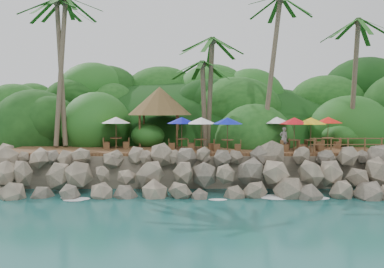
{
  "coord_description": "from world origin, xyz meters",
  "views": [
    {
      "loc": [
        -0.07,
        -23.66,
        5.17
      ],
      "look_at": [
        0.0,
        6.0,
        3.4
      ],
      "focal_mm": 39.47,
      "sensor_mm": 36.0,
      "label": 1
    }
  ],
  "objects": [
    {
      "name": "jungle_hill",
      "position": [
        0.0,
        23.5,
        0.0
      ],
      "size": [
        44.8,
        28.0,
        15.4
      ],
      "primitive_type": "ellipsoid",
      "color": "#143811",
      "rests_on": "ground"
    },
    {
      "name": "ground",
      "position": [
        0.0,
        0.0,
        0.0
      ],
      "size": [
        140.0,
        140.0,
        0.0
      ],
      "primitive_type": "plane",
      "color": "#19514F",
      "rests_on": "ground"
    },
    {
      "name": "terrace",
      "position": [
        0.0,
        6.0,
        2.2
      ],
      "size": [
        26.0,
        5.0,
        0.2
      ],
      "primitive_type": "cube",
      "color": "brown",
      "rests_on": "land_base"
    },
    {
      "name": "seawall",
      "position": [
        0.0,
        2.0,
        1.15
      ],
      "size": [
        29.0,
        4.0,
        2.3
      ],
      "primitive_type": null,
      "color": "gray",
      "rests_on": "ground"
    },
    {
      "name": "land_base",
      "position": [
        0.0,
        16.0,
        1.05
      ],
      "size": [
        32.0,
        25.2,
        2.1
      ],
      "primitive_type": "cube",
      "color": "gray",
      "rests_on": "ground"
    },
    {
      "name": "jungle_foliage",
      "position": [
        0.0,
        15.0,
        0.0
      ],
      "size": [
        44.0,
        16.0,
        12.0
      ],
      "primitive_type": null,
      "color": "#143811",
      "rests_on": "ground"
    },
    {
      "name": "dining_clusters",
      "position": [
        2.49,
        6.06,
        4.2
      ],
      "size": [
        17.64,
        4.55,
        2.29
      ],
      "color": "brown",
      "rests_on": "terrace"
    },
    {
      "name": "palms",
      "position": [
        0.11,
        8.57,
        12.0
      ],
      "size": [
        28.3,
        6.79,
        12.79
      ],
      "color": "brown",
      "rests_on": "ground"
    },
    {
      "name": "palapa",
      "position": [
        -2.52,
        9.38,
        5.79
      ],
      "size": [
        5.01,
        5.01,
        4.6
      ],
      "color": "brown",
      "rests_on": "ground"
    },
    {
      "name": "foam_line",
      "position": [
        0.0,
        0.3,
        0.03
      ],
      "size": [
        25.2,
        0.8,
        0.06
      ],
      "color": "white",
      "rests_on": "ground"
    },
    {
      "name": "railing",
      "position": [
        10.7,
        3.65,
        2.91
      ],
      "size": [
        6.1,
        0.1,
        1.0
      ],
      "color": "brown",
      "rests_on": "terrace"
    },
    {
      "name": "waiter",
      "position": [
        6.47,
        5.97,
        3.1
      ],
      "size": [
        0.63,
        0.47,
        1.59
      ],
      "primitive_type": "imported",
      "rotation": [
        0.0,
        0.0,
        3.3
      ],
      "color": "silver",
      "rests_on": "terrace"
    }
  ]
}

